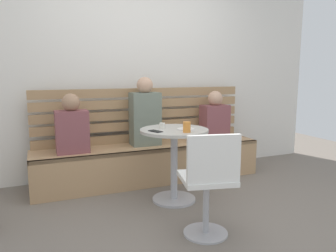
{
  "coord_description": "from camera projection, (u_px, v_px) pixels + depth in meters",
  "views": [
    {
      "loc": [
        -1.25,
        -2.41,
        1.29
      ],
      "look_at": [
        0.01,
        0.66,
        0.75
      ],
      "focal_mm": 34.97,
      "sensor_mm": 36.0,
      "label": 1
    }
  ],
  "objects": [
    {
      "name": "ground",
      "position": [
        196.0,
        221.0,
        2.87
      ],
      "size": [
        8.0,
        8.0,
        0.0
      ],
      "primitive_type": "plane",
      "color": "#70665B"
    },
    {
      "name": "back_wall",
      "position": [
        138.0,
        60.0,
        4.14
      ],
      "size": [
        5.2,
        0.1,
        2.9
      ],
      "primitive_type": "cube",
      "color": "silver",
      "rests_on": "ground"
    },
    {
      "name": "booth_bench",
      "position": [
        150.0,
        163.0,
        3.93
      ],
      "size": [
        2.7,
        0.52,
        0.44
      ],
      "color": "tan",
      "rests_on": "ground"
    },
    {
      "name": "booth_backrest",
      "position": [
        144.0,
        115.0,
        4.06
      ],
      "size": [
        2.65,
        0.04,
        0.66
      ],
      "color": "#A68157",
      "rests_on": "booth_bench"
    },
    {
      "name": "cafe_table",
      "position": [
        174.0,
        151.0,
        3.27
      ],
      "size": [
        0.68,
        0.68,
        0.74
      ],
      "color": "#ADADB2",
      "rests_on": "ground"
    },
    {
      "name": "white_chair",
      "position": [
        209.0,
        181.0,
        2.52
      ],
      "size": [
        0.48,
        0.48,
        0.85
      ],
      "color": "#ADADB2",
      "rests_on": "ground"
    },
    {
      "name": "person_adult",
      "position": [
        145.0,
        115.0,
        3.85
      ],
      "size": [
        0.34,
        0.22,
        0.8
      ],
      "color": "slate",
      "rests_on": "booth_bench"
    },
    {
      "name": "person_child_left",
      "position": [
        72.0,
        127.0,
        3.49
      ],
      "size": [
        0.34,
        0.22,
        0.64
      ],
      "color": "brown",
      "rests_on": "booth_bench"
    },
    {
      "name": "person_child_middle",
      "position": [
        215.0,
        118.0,
        4.2
      ],
      "size": [
        0.34,
        0.22,
        0.62
      ],
      "color": "brown",
      "rests_on": "booth_bench"
    },
    {
      "name": "cup_espresso_small",
      "position": [
        162.0,
        126.0,
        3.27
      ],
      "size": [
        0.06,
        0.06,
        0.05
      ],
      "primitive_type": "cylinder",
      "color": "silver",
      "rests_on": "cafe_table"
    },
    {
      "name": "cup_tumbler_orange",
      "position": [
        187.0,
        127.0,
        3.05
      ],
      "size": [
        0.07,
        0.07,
        0.1
      ],
      "primitive_type": "cylinder",
      "color": "orange",
      "rests_on": "cafe_table"
    },
    {
      "name": "plate_small",
      "position": [
        186.0,
        129.0,
        3.2
      ],
      "size": [
        0.17,
        0.17,
        0.01
      ],
      "primitive_type": "cylinder",
      "color": "white",
      "rests_on": "cafe_table"
    },
    {
      "name": "phone_on_table",
      "position": [
        155.0,
        131.0,
        3.1
      ],
      "size": [
        0.11,
        0.16,
        0.01
      ],
      "primitive_type": "cube",
      "rotation": [
        0.0,
        0.0,
        0.36
      ],
      "color": "black",
      "rests_on": "cafe_table"
    }
  ]
}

